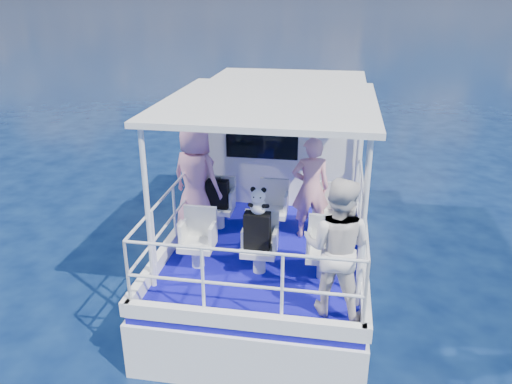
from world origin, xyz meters
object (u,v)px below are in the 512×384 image
passenger_stbd_aft (337,248)px  backpack_center (257,231)px  passenger_port_fwd (196,177)px  panda (258,201)px

passenger_stbd_aft → backpack_center: passenger_stbd_aft is taller
passenger_port_fwd → panda: (1.24, -1.25, 0.20)m
panda → passenger_port_fwd: bearing=134.6°
passenger_stbd_aft → panda: bearing=-20.9°
backpack_center → panda: panda is taller
passenger_port_fwd → passenger_stbd_aft: (2.31, -1.98, -0.02)m
passenger_stbd_aft → panda: size_ratio=4.62×
passenger_stbd_aft → backpack_center: bearing=-20.8°
passenger_port_fwd → panda: size_ratio=4.72×
passenger_port_fwd → passenger_stbd_aft: bearing=159.5°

